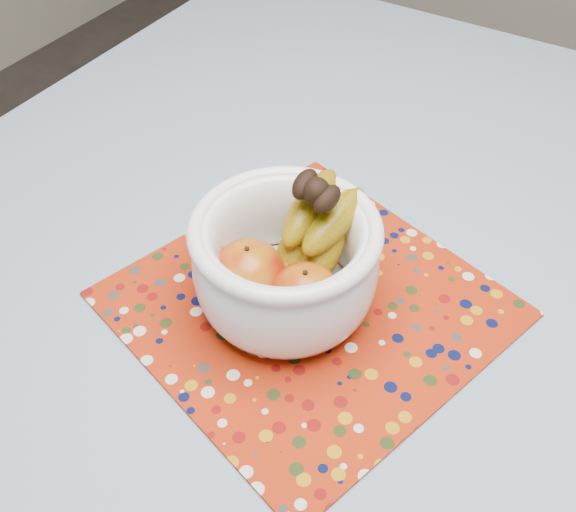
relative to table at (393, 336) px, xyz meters
The scene contains 4 objects.
table is the anchor object (origin of this frame).
tablecloth 0.08m from the table, ahead, with size 1.32×1.32×0.01m, color slate.
placemat 0.14m from the table, 135.78° to the right, with size 0.36×0.36×0.00m, color #9A2108.
fruit_bowl 0.21m from the table, 138.36° to the right, with size 0.20×0.20×0.16m.
Camera 1 is at (0.16, -0.51, 1.33)m, focal length 42.00 mm.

